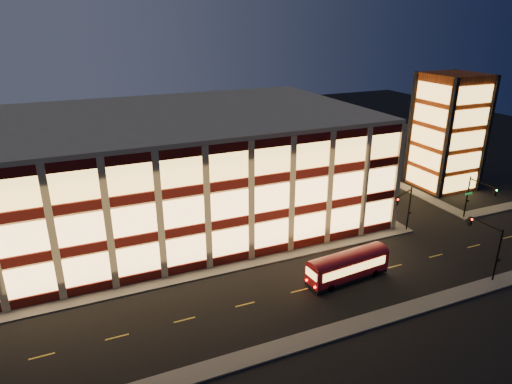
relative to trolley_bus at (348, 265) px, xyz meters
name	(u,v)px	position (x,y,z in m)	size (l,w,h in m)	color
ground	(241,271)	(-9.64, 6.05, -1.74)	(200.00, 200.00, 0.00)	black
sidewalk_office_south	(212,271)	(-12.64, 7.05, -1.66)	(54.00, 2.00, 0.15)	#514F4C
sidewalk_office_east	(335,190)	(13.36, 23.05, -1.66)	(2.00, 30.00, 0.15)	#514F4C
sidewalk_tower_south	(496,209)	(30.36, 7.05, -1.66)	(14.00, 2.00, 0.15)	#514F4C
sidewalk_tower_west	(390,180)	(24.36, 23.05, -1.66)	(2.00, 30.00, 0.15)	#514F4C
sidewalk_near	(298,343)	(-9.64, -6.95, -1.66)	(100.00, 2.00, 0.15)	#514F4C
office_building	(173,167)	(-12.56, 22.96, 5.51)	(50.45, 30.45, 14.50)	tan
stair_tower	(448,132)	(30.31, 18.00, 7.25)	(8.60, 8.60, 18.00)	#8C3814
traffic_signal_far	(405,204)	(12.57, 6.28, 2.38)	(3.79, 1.87, 6.00)	black
traffic_signal_right	(477,193)	(23.86, 5.42, 2.37)	(1.20, 4.37, 6.00)	black
traffic_signal_near	(488,240)	(13.86, -4.98, 2.39)	(0.32, 4.45, 6.00)	black
trolley_bus	(348,265)	(0.00, 0.00, 0.00)	(9.42, 3.14, 3.13)	maroon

